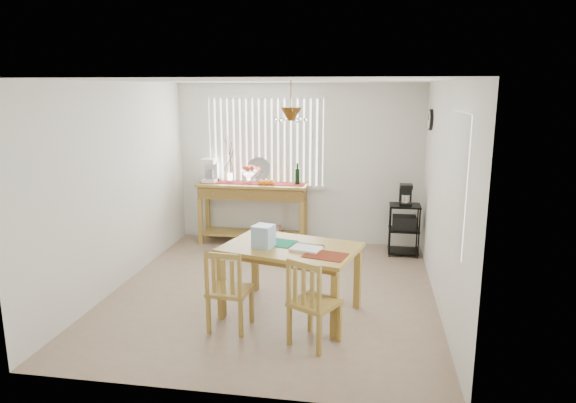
% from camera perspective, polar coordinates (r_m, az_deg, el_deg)
% --- Properties ---
extents(ground, '(4.00, 4.50, 0.01)m').
position_cam_1_polar(ground, '(6.60, -1.65, -9.98)').
color(ground, tan).
extents(room_shell, '(4.20, 4.70, 2.70)m').
position_cam_1_polar(room_shell, '(6.17, -1.70, 4.78)').
color(room_shell, white).
rests_on(room_shell, ground).
extents(sideboard, '(1.79, 0.50, 1.00)m').
position_cam_1_polar(sideboard, '(8.37, -3.86, 0.32)').
color(sideboard, '#AB883A').
rests_on(sideboard, ground).
extents(sideboard_items, '(1.70, 0.43, 0.77)m').
position_cam_1_polar(sideboard_items, '(8.38, -5.87, 3.13)').
color(sideboard_items, maroon).
rests_on(sideboard_items, sideboard).
extents(wire_cart, '(0.46, 0.37, 0.79)m').
position_cam_1_polar(wire_cart, '(8.05, 12.78, -2.53)').
color(wire_cart, black).
rests_on(wire_cart, ground).
extents(cart_items, '(0.18, 0.22, 0.32)m').
position_cam_1_polar(cart_items, '(7.95, 12.93, 0.70)').
color(cart_items, black).
rests_on(cart_items, wire_cart).
extents(dining_table, '(1.65, 1.28, 0.78)m').
position_cam_1_polar(dining_table, '(5.81, 0.30, -5.82)').
color(dining_table, '#AB883A').
rests_on(dining_table, ground).
extents(table_items, '(1.11, 0.79, 0.25)m').
position_cam_1_polar(table_items, '(5.70, -1.52, -4.24)').
color(table_items, '#167F59').
rests_on(table_items, dining_table).
extents(chair_left, '(0.45, 0.45, 0.90)m').
position_cam_1_polar(chair_left, '(5.50, -6.62, -9.81)').
color(chair_left, '#AB883A').
rests_on(chair_left, ground).
extents(chair_right, '(0.57, 0.57, 0.91)m').
position_cam_1_polar(chair_right, '(5.16, 2.72, -11.20)').
color(chair_right, '#AB883A').
rests_on(chair_right, ground).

